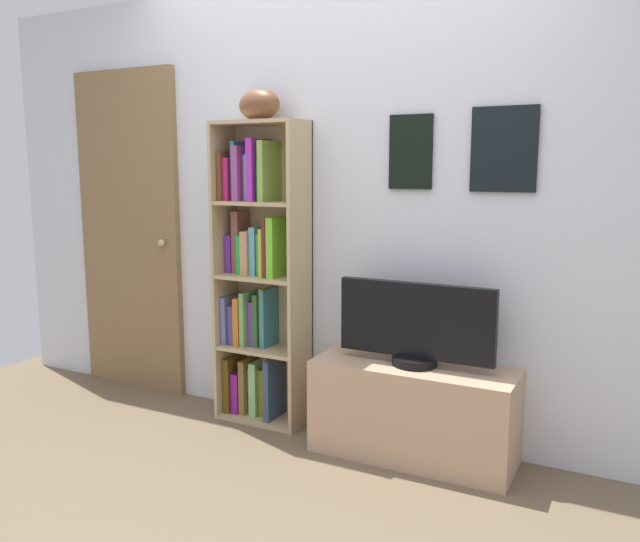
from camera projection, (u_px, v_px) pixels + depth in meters
name	position (u px, v px, depth m)	size (l,w,h in m)	color
ground	(222.00, 523.00, 2.64)	(5.20, 5.20, 0.04)	brown
back_wall	(343.00, 208.00, 3.43)	(4.80, 0.08, 2.41)	silver
bookshelf	(258.00, 281.00, 3.59)	(0.51, 0.25, 1.67)	tan
football	(259.00, 105.00, 3.40)	(0.30, 0.16, 0.16)	brown
tv_stand	(413.00, 411.00, 3.17)	(0.99, 0.38, 0.47)	tan
television	(415.00, 325.00, 3.10)	(0.77, 0.22, 0.41)	black
door	(130.00, 234.00, 4.08)	(0.78, 0.09, 2.01)	brown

